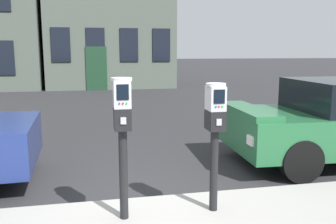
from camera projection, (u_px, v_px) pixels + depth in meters
The scene contains 3 objects.
ground_plane at pixel (151, 214), 4.29m from camera, with size 160.00×160.00×0.00m, color #28282B.
parking_meter_near_kerb at pixel (122, 123), 3.72m from camera, with size 0.22×0.25×1.50m.
parking_meter_twin_adjacent at pixel (215, 124), 3.93m from camera, with size 0.22×0.25×1.43m.
Camera 1 is at (-0.63, -3.99, 1.91)m, focal length 38.93 mm.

